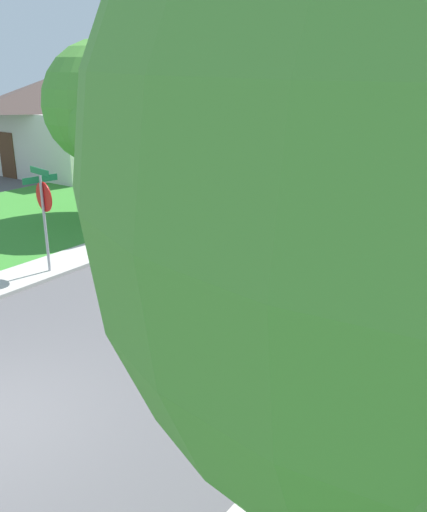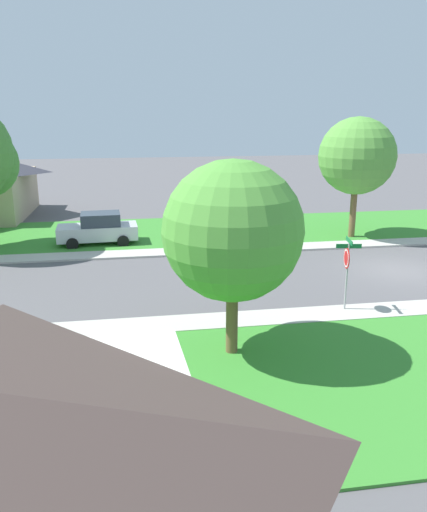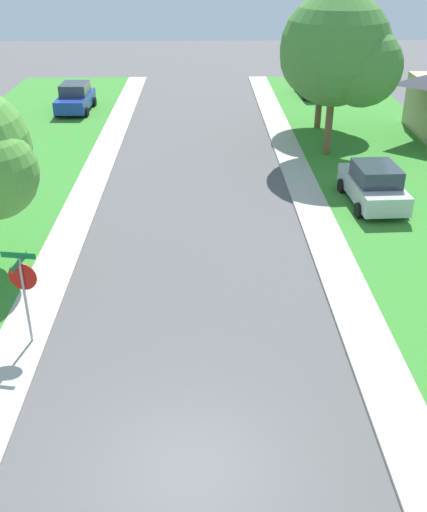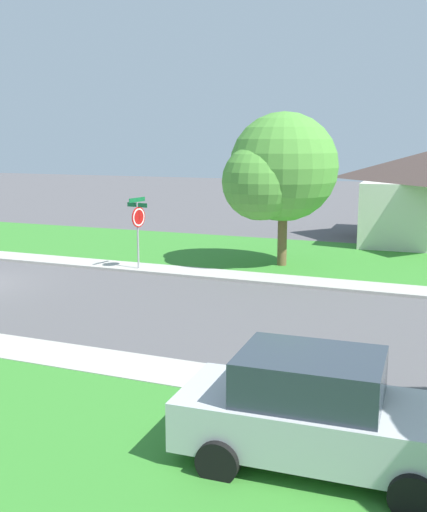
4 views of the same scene
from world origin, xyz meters
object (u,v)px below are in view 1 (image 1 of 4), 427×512
at_px(car_blue_behind_trees, 342,133).
at_px(tree_sidewalk_near, 107,109).
at_px(stop_sign_far_corner, 44,203).
at_px(house_left_setback, 65,119).

distance_m(car_blue_behind_trees, tree_sidewalk_near, 20.56).
bearing_deg(tree_sidewalk_near, stop_sign_far_corner, -61.55).
bearing_deg(tree_sidewalk_near, car_blue_behind_trees, 92.11).
bearing_deg(stop_sign_far_corner, car_blue_behind_trees, 97.43).
relative_size(tree_sidewalk_near, house_left_setback, 0.63).
bearing_deg(house_left_setback, stop_sign_far_corner, -41.17).
distance_m(stop_sign_far_corner, car_blue_behind_trees, 25.21).
height_order(stop_sign_far_corner, house_left_setback, house_left_setback).
xyz_separation_m(car_blue_behind_trees, tree_sidewalk_near, (0.75, -20.35, 2.85)).
relative_size(stop_sign_far_corner, house_left_setback, 0.30).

